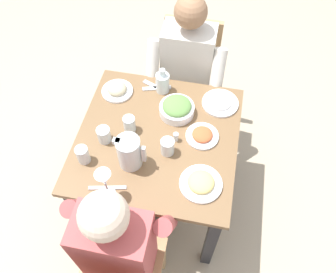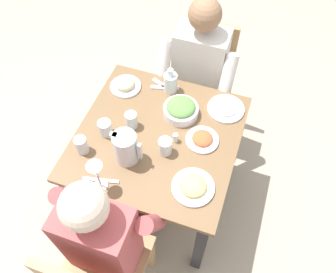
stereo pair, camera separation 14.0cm
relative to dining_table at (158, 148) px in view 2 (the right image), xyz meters
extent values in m
plane|color=tan|center=(0.00, 0.00, -0.60)|extent=(8.00, 8.00, 0.00)
cube|color=brown|center=(0.00, 0.00, 0.11)|extent=(0.86, 0.86, 0.03)
cube|color=#232328|center=(-0.38, -0.38, -0.25)|extent=(0.06, 0.06, 0.69)
cube|color=#232328|center=(0.38, -0.38, -0.25)|extent=(0.06, 0.06, 0.69)
cube|color=#232328|center=(-0.38, 0.38, -0.25)|extent=(0.06, 0.06, 0.69)
cube|color=#232328|center=(0.38, 0.38, -0.25)|extent=(0.06, 0.06, 0.69)
cube|color=tan|center=(-0.22, -0.47, -0.38)|extent=(0.04, 0.04, 0.44)
cube|color=tan|center=(0.12, -0.47, -0.38)|extent=(0.04, 0.04, 0.44)
cube|color=tan|center=(-0.05, -0.64, -0.15)|extent=(0.40, 0.40, 0.03)
cube|color=tan|center=(0.23, 0.81, -0.38)|extent=(0.04, 0.04, 0.44)
cube|color=tan|center=(-0.11, 0.81, -0.38)|extent=(0.04, 0.04, 0.44)
cube|color=tan|center=(0.23, 0.47, -0.38)|extent=(0.04, 0.04, 0.44)
cube|color=tan|center=(-0.11, 0.47, -0.38)|extent=(0.04, 0.04, 0.44)
cube|color=tan|center=(0.06, 0.64, -0.15)|extent=(0.40, 0.40, 0.03)
cube|color=tan|center=(0.06, 0.82, 0.08)|extent=(0.38, 0.04, 0.42)
cube|color=#B24C4C|center=(-0.05, -0.61, 0.12)|extent=(0.32, 0.20, 0.50)
sphere|color=beige|center=(-0.05, -0.61, 0.49)|extent=(0.19, 0.19, 0.19)
cylinder|color=#473D33|center=(-0.14, -0.42, -0.16)|extent=(0.11, 0.38, 0.11)
cylinder|color=#473D33|center=(-0.14, -0.23, -0.37)|extent=(0.10, 0.10, 0.46)
cylinder|color=#B24C4C|center=(-0.25, -0.47, 0.14)|extent=(0.08, 0.23, 0.37)
cylinder|color=#473D33|center=(0.03, -0.42, -0.16)|extent=(0.11, 0.38, 0.11)
cylinder|color=#473D33|center=(0.03, -0.23, -0.37)|extent=(0.10, 0.10, 0.46)
cylinder|color=#B24C4C|center=(0.15, -0.47, 0.14)|extent=(0.08, 0.23, 0.37)
cube|color=silver|center=(0.06, 0.61, 0.12)|extent=(0.32, 0.20, 0.50)
sphere|color=#936B4C|center=(0.06, 0.61, 0.49)|extent=(0.19, 0.19, 0.19)
cylinder|color=#473D33|center=(0.15, 0.42, -0.16)|extent=(0.11, 0.38, 0.11)
cylinder|color=#473D33|center=(0.15, 0.23, -0.37)|extent=(0.10, 0.10, 0.46)
cylinder|color=silver|center=(0.26, 0.47, 0.14)|extent=(0.08, 0.23, 0.37)
cylinder|color=#473D33|center=(-0.02, 0.42, -0.16)|extent=(0.11, 0.38, 0.11)
cylinder|color=#473D33|center=(-0.02, 0.23, -0.37)|extent=(0.10, 0.10, 0.46)
cylinder|color=silver|center=(-0.14, 0.47, 0.14)|extent=(0.08, 0.23, 0.37)
cylinder|color=silver|center=(-0.10, -0.18, 0.22)|extent=(0.12, 0.12, 0.19)
cube|color=silver|center=(-0.02, -0.18, 0.23)|extent=(0.02, 0.02, 0.11)
cube|color=silver|center=(-0.15, -0.18, 0.31)|extent=(0.04, 0.03, 0.02)
cylinder|color=white|center=(0.07, 0.18, 0.15)|extent=(0.20, 0.20, 0.05)
ellipsoid|color=#608E47|center=(0.07, 0.18, 0.19)|extent=(0.16, 0.16, 0.06)
cylinder|color=white|center=(-0.30, 0.27, 0.13)|extent=(0.18, 0.18, 0.01)
ellipsoid|color=#B7AD89|center=(-0.30, 0.27, 0.15)|extent=(0.11, 0.11, 0.06)
cylinder|color=white|center=(0.27, -0.24, 0.13)|extent=(0.21, 0.21, 0.01)
ellipsoid|color=#E0C670|center=(0.27, -0.24, 0.15)|extent=(0.13, 0.13, 0.05)
cylinder|color=white|center=(0.31, 0.30, 0.13)|extent=(0.21, 0.21, 0.01)
ellipsoid|color=white|center=(0.31, 0.30, 0.15)|extent=(0.13, 0.13, 0.03)
cylinder|color=white|center=(0.24, 0.05, 0.13)|extent=(0.18, 0.18, 0.01)
ellipsoid|color=#CC5B33|center=(0.24, 0.05, 0.15)|extent=(0.11, 0.11, 0.04)
cylinder|color=silver|center=(-0.16, 0.02, 0.18)|extent=(0.07, 0.07, 0.10)
cylinder|color=silver|center=(0.07, -0.08, 0.17)|extent=(0.07, 0.07, 0.09)
cylinder|color=silver|center=(-0.34, -0.22, 0.18)|extent=(0.07, 0.07, 0.10)
cylinder|color=silver|center=(-0.27, -0.07, 0.17)|extent=(0.07, 0.07, 0.09)
cylinder|color=silver|center=(-0.16, -0.37, 0.13)|extent=(0.07, 0.07, 0.01)
cylinder|color=silver|center=(-0.16, -0.37, 0.18)|extent=(0.01, 0.01, 0.10)
cone|color=silver|center=(-0.16, -0.37, 0.28)|extent=(0.08, 0.08, 0.09)
cylinder|color=silver|center=(-0.04, 0.34, 0.19)|extent=(0.08, 0.08, 0.12)
cylinder|color=gold|center=(-0.04, 0.34, 0.16)|extent=(0.07, 0.07, 0.07)
cylinder|color=silver|center=(-0.04, 0.34, 0.27)|extent=(0.03, 0.03, 0.04)
cylinder|color=white|center=(0.10, 0.00, 0.15)|extent=(0.03, 0.03, 0.04)
cylinder|color=#B2B2B7|center=(0.10, 0.00, 0.18)|extent=(0.03, 0.03, 0.01)
cube|color=silver|center=(-0.09, 0.35, 0.13)|extent=(0.17, 0.09, 0.01)
cube|color=silver|center=(-0.17, -0.35, 0.13)|extent=(0.18, 0.06, 0.01)
cube|color=silver|center=(-0.08, 0.34, 0.13)|extent=(0.17, 0.07, 0.01)
camera|label=1|loc=(0.27, -1.03, 1.66)|focal=36.92mm
camera|label=2|loc=(0.40, -0.99, 1.66)|focal=36.92mm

